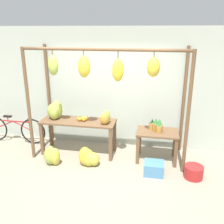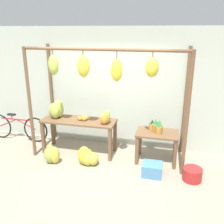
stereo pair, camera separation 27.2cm
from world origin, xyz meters
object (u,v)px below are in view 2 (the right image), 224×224
Objects in this scene: parked_bicycle at (17,127)px; orange_pile at (83,118)px; pineapple_cluster at (157,127)px; banana_pile_ground_left at (51,154)px; banana_pile_ground_right at (88,157)px; blue_bucket at (192,174)px; papaya_pile at (106,118)px; fruit_crate_white at (152,169)px; banana_pile_on_table at (56,110)px.

orange_pile is at bearing -7.24° from parked_bicycle.
banana_pile_ground_left is (-2.15, -0.61, -0.60)m from pineapple_cluster.
orange_pile is 0.53× the size of banana_pile_ground_left.
banana_pile_ground_right is 2.11m from blue_bucket.
parked_bicycle is (-3.52, 0.25, -0.44)m from pineapple_cluster.
banana_pile_ground_left is at bearing -130.59° from orange_pile.
papaya_pile is (1.07, 0.52, 0.74)m from banana_pile_ground_left.
papaya_pile is (0.54, -0.09, 0.09)m from orange_pile.
papaya_pile is (-1.08, -0.08, 0.14)m from pineapple_cluster.
fruit_crate_white is (1.36, -0.08, -0.05)m from banana_pile_ground_right.
parked_bicycle is (-4.27, 0.84, 0.22)m from blue_bucket.
banana_pile_ground_right is (-1.36, -0.52, -0.61)m from pineapple_cluster.
fruit_crate_white is 3.62m from parked_bicycle.
blue_bucket is (2.11, -0.07, -0.05)m from banana_pile_ground_right.
banana_pile_ground_left is at bearing -164.29° from pineapple_cluster.
banana_pile_ground_right is 0.32× the size of parked_bicycle.
banana_pile_on_table is 1.21m from papaya_pile.
banana_pile_on_table reaches higher than blue_bucket.
blue_bucket is 0.21× the size of parked_bicycle.
papaya_pile is at bearing 164.63° from blue_bucket.
orange_pile reaches higher than banana_pile_ground_right.
banana_pile_ground_right is 1.41× the size of fruit_crate_white.
fruit_crate_white is 1.07× the size of blue_bucket.
papaya_pile is at bearing -5.65° from banana_pile_on_table.
banana_pile_ground_left is at bearing -77.84° from banana_pile_on_table.
parked_bicycle reaches higher than blue_bucket.
fruit_crate_white is at bearing -20.49° from orange_pile.
fruit_crate_white reaches higher than blue_bucket.
fruit_crate_white is 0.23× the size of parked_bicycle.
orange_pile is 1.87m from fruit_crate_white.
banana_pile_on_table reaches higher than pineapple_cluster.
banana_pile_ground_left is 0.79m from banana_pile_ground_right.
orange_pile is 1.97m from parked_bicycle.
banana_pile_on_table is 2.30m from pineapple_cluster.
parked_bicycle is at bearing 160.39° from banana_pile_ground_right.
banana_pile_ground_left reaches higher than blue_bucket.
orange_pile is at bearing 170.10° from papaya_pile.
banana_pile_ground_left is 1.29× the size of blue_bucket.
blue_bucket is 2.06m from papaya_pile.
papaya_pile is at bearing 154.67° from fruit_crate_white.
pineapple_cluster reaches higher than blue_bucket.
orange_pile is at bearing 116.38° from banana_pile_ground_right.
parked_bicycle is at bearing 175.92° from pineapple_cluster.
parked_bicycle is at bearing 172.17° from papaya_pile.
pineapple_cluster is 1.00× the size of papaya_pile.
orange_pile is 0.69× the size of blue_bucket.
banana_pile_on_table is 2.51m from fruit_crate_white.
fruit_crate_white is 0.75m from blue_bucket.
orange_pile is 0.84× the size of papaya_pile.
fruit_crate_white is (-0.01, -0.59, -0.66)m from pineapple_cluster.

